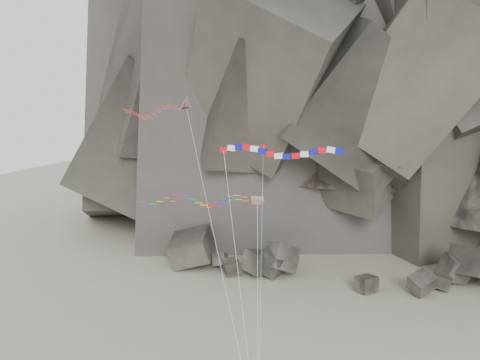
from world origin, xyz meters
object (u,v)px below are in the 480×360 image
(banner_kite, at_px, (279,152))
(pennant_kite, at_px, (262,214))
(parafoil_kite, at_px, (193,200))
(delta_kite, at_px, (150,111))

(banner_kite, relative_size, pennant_kite, 1.01)
(parafoil_kite, bearing_deg, banner_kite, 3.66)
(banner_kite, height_order, pennant_kite, banner_kite)
(delta_kite, bearing_deg, parafoil_kite, 1.56)
(parafoil_kite, bearing_deg, delta_kite, 174.39)
(parafoil_kite, height_order, pennant_kite, pennant_kite)
(delta_kite, bearing_deg, banner_kite, 7.20)
(banner_kite, height_order, parafoil_kite, banner_kite)
(pennant_kite, bearing_deg, banner_kite, 31.15)
(delta_kite, distance_m, banner_kite, 17.20)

